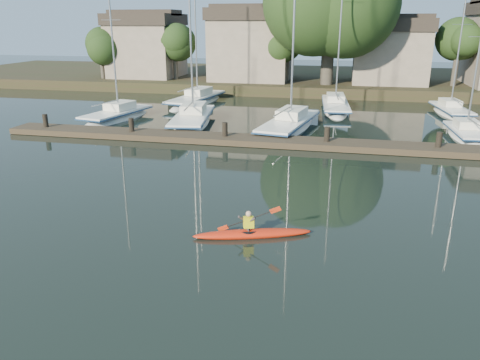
% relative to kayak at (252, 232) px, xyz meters
% --- Properties ---
extents(ground, '(160.00, 160.00, 0.00)m').
position_rel_kayak_xyz_m(ground, '(-1.07, -1.55, -0.16)').
color(ground, black).
rests_on(ground, ground).
extents(kayak, '(3.99, 1.78, 1.29)m').
position_rel_kayak_xyz_m(kayak, '(0.00, 0.00, 0.00)').
color(kayak, red).
rests_on(kayak, ground).
extents(dock, '(34.00, 2.00, 1.80)m').
position_rel_kayak_xyz_m(dock, '(-1.07, 12.45, 0.05)').
color(dock, '#3E3423').
rests_on(dock, ground).
extents(sailboat_0, '(3.55, 7.96, 12.21)m').
position_rel_kayak_xyz_m(sailboat_0, '(-13.61, 17.49, -0.36)').
color(sailboat_0, white).
rests_on(sailboat_0, ground).
extents(sailboat_1, '(3.79, 9.70, 15.46)m').
position_rel_kayak_xyz_m(sailboat_1, '(-7.64, 17.20, -0.37)').
color(sailboat_1, white).
rests_on(sailboat_1, ground).
extents(sailboat_2, '(3.93, 10.12, 16.35)m').
position_rel_kayak_xyz_m(sailboat_2, '(-0.73, 16.81, -0.36)').
color(sailboat_2, white).
rests_on(sailboat_2, ground).
extents(sailboat_4, '(2.10, 6.27, 10.54)m').
position_rel_kayak_xyz_m(sailboat_4, '(10.35, 16.81, -0.33)').
color(sailboat_4, white).
rests_on(sailboat_4, ground).
extents(sailboat_5, '(3.68, 10.00, 16.18)m').
position_rel_kayak_xyz_m(sailboat_5, '(-10.02, 25.61, -0.36)').
color(sailboat_5, white).
rests_on(sailboat_5, ground).
extents(sailboat_6, '(2.78, 9.99, 15.69)m').
position_rel_kayak_xyz_m(sailboat_6, '(2.09, 25.13, -0.34)').
color(sailboat_6, white).
rests_on(sailboat_6, ground).
extents(sailboat_7, '(2.71, 7.37, 11.60)m').
position_rel_kayak_xyz_m(sailboat_7, '(10.99, 25.08, -0.33)').
color(sailboat_7, white).
rests_on(sailboat_7, ground).
extents(shore, '(90.00, 25.25, 12.75)m').
position_rel_kayak_xyz_m(shore, '(0.54, 38.74, 3.07)').
color(shore, '#262D16').
rests_on(shore, ground).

